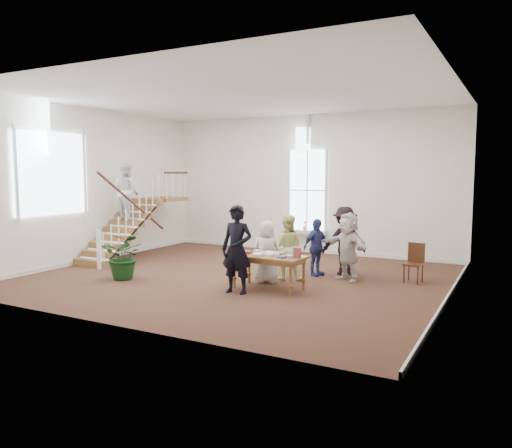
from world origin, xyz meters
The scene contains 12 objects.
ground centered at (0.00, 0.00, 0.00)m, with size 10.00×10.00×0.00m, color #44261A.
room_shell centered at (0.00, 4.39, 0.40)m, with size 10.49×10.00×10.00m.
staircase centered at (-4.34, 0.75, 1.62)m, with size 1.10×4.10×2.92m.
library_table centered at (1.23, -0.81, 0.70)m, with size 1.70×0.93×0.84m.
police_officer centered at (0.79, -1.47, 0.97)m, with size 0.71×0.46×1.94m, color black.
elderly_woman centered at (0.89, -0.22, 0.75)m, with size 0.73×0.48×1.49m, color beige.
person_yellow centered at (1.19, 0.28, 0.81)m, with size 0.78×0.61×1.61m, color #E9E892.
woman_cluster_a centered at (1.64, 1.08, 0.73)m, with size 0.86×0.36×1.47m, color navy.
woman_cluster_b centered at (2.24, 1.53, 0.88)m, with size 1.14×0.66×1.77m, color black.
woman_cluster_c centered at (2.54, 0.88, 0.84)m, with size 1.56×0.50×1.68m, color beige.
floor_plant centered at (-2.38, -1.56, 0.57)m, with size 1.02×0.89×1.14m, color black.
side_chair centered at (4.01, 1.50, 0.52)m, with size 0.46×0.46×0.95m.
Camera 1 is at (6.24, -10.75, 2.65)m, focal length 35.00 mm.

